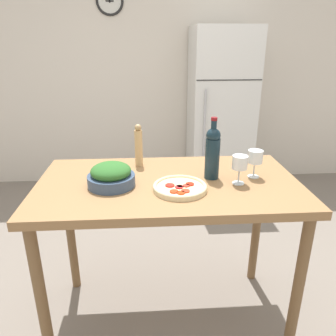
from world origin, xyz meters
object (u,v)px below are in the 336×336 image
(wine_bottle, at_px, (213,152))
(homemade_pizza, at_px, (180,187))
(wine_glass_near, at_px, (240,164))
(pepper_mill, at_px, (139,146))
(salad_bowl, at_px, (111,176))
(wine_glass_far, at_px, (255,157))
(refrigerator, at_px, (220,114))

(wine_bottle, relative_size, homemade_pizza, 1.23)
(wine_bottle, xyz_separation_m, wine_glass_near, (0.13, -0.09, -0.04))
(pepper_mill, height_order, salad_bowl, pepper_mill)
(pepper_mill, bearing_deg, wine_bottle, -28.95)
(wine_glass_near, bearing_deg, salad_bowl, 178.49)
(wine_glass_near, bearing_deg, wine_glass_far, 37.63)
(pepper_mill, bearing_deg, refrigerator, 62.73)
(salad_bowl, bearing_deg, wine_bottle, 7.35)
(refrigerator, bearing_deg, wine_glass_far, -96.88)
(wine_bottle, height_order, wine_glass_far, wine_bottle)
(wine_bottle, bearing_deg, salad_bowl, -172.65)
(wine_glass_near, bearing_deg, refrigerator, 80.36)
(pepper_mill, distance_m, homemade_pizza, 0.43)
(homemade_pizza, bearing_deg, wine_glass_far, 18.75)
(wine_glass_near, relative_size, pepper_mill, 0.61)
(salad_bowl, xyz_separation_m, homemade_pizza, (0.35, -0.08, -0.04))
(refrigerator, relative_size, salad_bowl, 7.31)
(wine_bottle, xyz_separation_m, homemade_pizza, (-0.19, -0.15, -0.13))
(salad_bowl, bearing_deg, pepper_mill, 64.40)
(refrigerator, distance_m, wine_glass_far, 1.90)
(wine_glass_near, height_order, wine_glass_far, same)
(refrigerator, xyz_separation_m, pepper_mill, (-0.85, -1.66, 0.17))
(wine_glass_far, bearing_deg, wine_bottle, 179.04)
(pepper_mill, relative_size, salad_bowl, 1.04)
(wine_glass_near, relative_size, homemade_pizza, 0.56)
(refrigerator, xyz_separation_m, wine_glass_near, (-0.33, -1.96, 0.15))
(refrigerator, height_order, wine_glass_far, refrigerator)
(refrigerator, relative_size, pepper_mill, 7.05)
(pepper_mill, bearing_deg, wine_glass_near, -30.28)
(refrigerator, height_order, wine_glass_near, refrigerator)
(pepper_mill, xyz_separation_m, homemade_pizza, (0.21, -0.36, -0.11))
(refrigerator, bearing_deg, homemade_pizza, -107.73)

